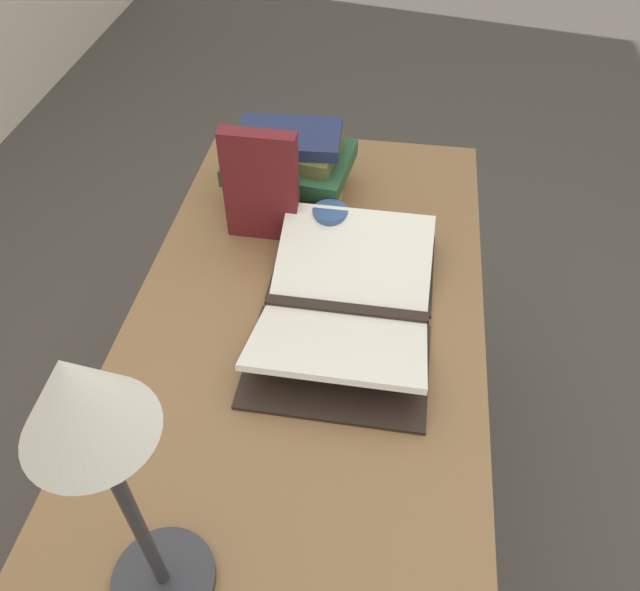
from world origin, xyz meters
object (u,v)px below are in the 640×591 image
at_px(reading_lamp, 97,440).
at_px(book_standing_upright, 261,186).
at_px(coffee_mug, 331,226).
at_px(book_stack_tall, 290,166).
at_px(open_book, 346,305).

bearing_deg(reading_lamp, book_standing_upright, 1.37).
bearing_deg(coffee_mug, reading_lamp, 170.11).
xyz_separation_m(book_stack_tall, reading_lamp, (-0.93, 0.01, 0.30)).
bearing_deg(open_book, coffee_mug, 16.12).
height_order(open_book, coffee_mug, open_book).
relative_size(open_book, book_stack_tall, 1.72).
bearing_deg(coffee_mug, open_book, -164.53).
distance_m(open_book, reading_lamp, 0.68).
distance_m(open_book, coffee_mug, 0.23).
height_order(reading_lamp, coffee_mug, reading_lamp).
xyz_separation_m(book_stack_tall, coffee_mug, (-0.16, -0.12, -0.04)).
height_order(book_stack_tall, coffee_mug, book_stack_tall).
bearing_deg(book_stack_tall, reading_lamp, 179.10).
bearing_deg(open_book, book_standing_upright, 44.50).
distance_m(book_stack_tall, book_standing_upright, 0.17).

